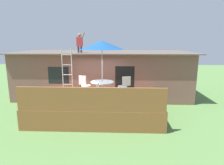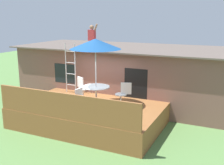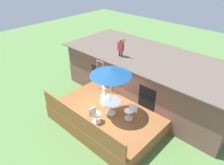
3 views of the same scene
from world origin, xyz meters
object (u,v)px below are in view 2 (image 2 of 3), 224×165
(patio_table, at_px, (96,90))
(patio_chair_near, at_px, (81,100))
(patio_chair_right, at_px, (123,95))
(patio_umbrella, at_px, (95,44))
(person_figure, at_px, (92,35))
(patio_chair_left, at_px, (82,89))
(step_ladder, at_px, (71,68))

(patio_table, relative_size, patio_chair_near, 1.13)
(patio_table, distance_m, patio_chair_right, 1.03)
(patio_umbrella, relative_size, person_figure, 2.29)
(patio_chair_left, distance_m, patio_chair_near, 1.63)
(patio_umbrella, bearing_deg, step_ladder, 148.60)
(patio_chair_near, bearing_deg, patio_chair_right, -34.49)
(patio_chair_left, xyz_separation_m, patio_chair_near, (0.81, -1.42, 0.00))
(step_ladder, bearing_deg, patio_table, -31.40)
(patio_umbrella, relative_size, patio_chair_right, 2.76)
(patio_chair_right, relative_size, patio_chair_near, 1.00)
(patio_chair_right, bearing_deg, patio_chair_left, -21.97)
(person_figure, relative_size, patio_chair_left, 1.21)
(patio_umbrella, xyz_separation_m, step_ladder, (-1.88, 1.15, -1.25))
(patio_chair_right, bearing_deg, person_figure, -58.43)
(patio_table, distance_m, patio_umbrella, 1.76)
(step_ladder, height_order, patio_chair_near, step_ladder)
(step_ladder, xyz_separation_m, patio_chair_left, (1.00, -0.71, -0.64))
(patio_table, distance_m, person_figure, 3.36)
(patio_chair_left, xyz_separation_m, patio_chair_right, (1.84, -0.12, 0.00))
(patio_chair_left, bearing_deg, patio_chair_near, -33.81)
(patio_chair_right, distance_m, patio_chair_near, 1.66)
(step_ladder, bearing_deg, patio_umbrella, -31.40)
(patio_chair_left, relative_size, patio_chair_right, 1.00)
(patio_table, bearing_deg, step_ladder, 148.60)
(person_figure, bearing_deg, patio_table, -58.55)
(step_ladder, distance_m, person_figure, 1.90)
(patio_chair_near, bearing_deg, patio_umbrella, 0.00)
(patio_umbrella, height_order, step_ladder, patio_umbrella)
(patio_umbrella, height_order, patio_chair_right, patio_umbrella)
(person_figure, bearing_deg, patio_umbrella, -58.55)
(step_ladder, distance_m, patio_chair_near, 2.87)
(patio_table, height_order, person_figure, person_figure)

